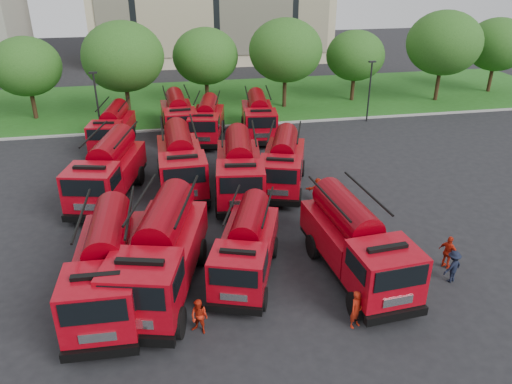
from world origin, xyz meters
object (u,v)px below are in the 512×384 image
(fire_truck_0, at_px, (108,265))
(fire_truck_5, at_px, (181,161))
(fire_truck_11, at_px, (258,116))
(firefighter_5, at_px, (317,202))
(fire_truck_3, at_px, (356,242))
(firefighter_0, at_px, (355,326))
(fire_truck_6, at_px, (239,168))
(fire_truck_1, at_px, (161,252))
(fire_truck_2, at_px, (246,246))
(firefighter_4, at_px, (164,251))
(fire_truck_8, at_px, (113,128))
(fire_truck_7, at_px, (283,163))
(fire_truck_10, at_px, (207,120))
(fire_truck_4, at_px, (108,170))
(fire_truck_9, at_px, (178,116))
(firefighter_1, at_px, (200,332))
(firefighter_2, at_px, (445,267))
(firefighter_3, at_px, (450,281))

(fire_truck_0, bearing_deg, fire_truck_5, 73.90)
(fire_truck_11, bearing_deg, firefighter_5, -77.95)
(fire_truck_3, height_order, firefighter_0, fire_truck_3)
(fire_truck_6, height_order, firefighter_0, fire_truck_6)
(fire_truck_1, relative_size, fire_truck_2, 1.24)
(fire_truck_6, xyz_separation_m, firefighter_4, (-4.61, -5.50, -1.72))
(fire_truck_3, height_order, fire_truck_8, fire_truck_3)
(fire_truck_7, bearing_deg, fire_truck_5, -171.82)
(fire_truck_6, height_order, fire_truck_10, fire_truck_6)
(fire_truck_2, bearing_deg, firefighter_4, 163.11)
(fire_truck_4, bearing_deg, fire_truck_9, 80.06)
(fire_truck_3, distance_m, fire_truck_7, 9.82)
(fire_truck_0, height_order, fire_truck_5, fire_truck_0)
(fire_truck_8, bearing_deg, fire_truck_9, 27.99)
(firefighter_1, xyz_separation_m, firefighter_5, (7.66, 9.82, 0.00))
(firefighter_2, bearing_deg, firefighter_1, 72.15)
(fire_truck_3, bearing_deg, firefighter_1, -165.66)
(fire_truck_2, distance_m, firefighter_3, 9.17)
(fire_truck_4, bearing_deg, firefighter_3, -23.10)
(fire_truck_4, distance_m, fire_truck_10, 11.35)
(fire_truck_5, distance_m, firefighter_2, 16.04)
(fire_truck_5, relative_size, fire_truck_9, 1.10)
(fire_truck_2, bearing_deg, fire_truck_10, 108.57)
(fire_truck_6, distance_m, firefighter_5, 4.94)
(fire_truck_9, height_order, fire_truck_10, fire_truck_9)
(fire_truck_2, distance_m, fire_truck_4, 11.29)
(fire_truck_2, bearing_deg, fire_truck_5, 122.16)
(fire_truck_9, bearing_deg, firefighter_2, -64.18)
(fire_truck_8, xyz_separation_m, firefighter_4, (3.29, -15.39, -1.46))
(fire_truck_9, height_order, firefighter_1, fire_truck_9)
(fire_truck_5, height_order, firefighter_4, fire_truck_5)
(fire_truck_7, relative_size, firefighter_0, 4.52)
(fire_truck_3, xyz_separation_m, fire_truck_10, (-4.65, 19.31, -0.24))
(fire_truck_0, relative_size, fire_truck_2, 1.13)
(fire_truck_1, bearing_deg, fire_truck_5, 97.06)
(firefighter_0, height_order, firefighter_4, firefighter_0)
(fire_truck_6, height_order, fire_truck_9, fire_truck_6)
(firefighter_0, bearing_deg, fire_truck_0, 135.78)
(fire_truck_3, height_order, fire_truck_4, fire_truck_4)
(fire_truck_6, distance_m, fire_truck_7, 2.88)
(fire_truck_7, bearing_deg, firefighter_2, -43.81)
(fire_truck_5, distance_m, fire_truck_9, 9.80)
(fire_truck_5, xyz_separation_m, firefighter_5, (7.61, -3.49, -1.74))
(fire_truck_9, distance_m, firefighter_3, 24.46)
(fire_truck_2, height_order, firefighter_3, fire_truck_2)
(fire_truck_0, relative_size, fire_truck_10, 1.14)
(fire_truck_3, height_order, firefighter_3, fire_truck_3)
(firefighter_2, bearing_deg, fire_truck_9, -0.67)
(fire_truck_9, bearing_deg, fire_truck_7, -64.23)
(fire_truck_9, bearing_deg, fire_truck_3, -74.26)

